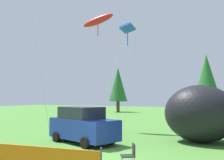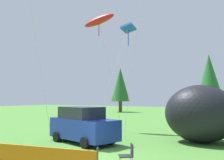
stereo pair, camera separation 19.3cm
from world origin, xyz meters
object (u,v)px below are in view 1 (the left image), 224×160
at_px(parked_car, 83,125).
at_px(inflatable_cat, 219,116).
at_px(kite_blue_box, 127,30).
at_px(kite_red_lizard, 98,21).
at_px(folding_chair, 130,154).

bearing_deg(parked_car, inflatable_cat, 44.18).
height_order(parked_car, inflatable_cat, inflatable_cat).
distance_m(parked_car, kite_blue_box, 7.94).
height_order(parked_car, kite_blue_box, kite_blue_box).
height_order(parked_car, kite_red_lizard, kite_red_lizard).
relative_size(parked_car, kite_red_lizard, 0.49).
relative_size(inflatable_cat, kite_red_lizard, 0.70).
distance_m(folding_chair, kite_red_lizard, 13.82).
distance_m(parked_car, folding_chair, 5.67).
bearing_deg(kite_red_lizard, parked_car, -67.10).
distance_m(inflatable_cat, kite_blue_box, 8.67).
bearing_deg(kite_blue_box, inflatable_cat, -9.31).
relative_size(parked_car, kite_blue_box, 0.59).
bearing_deg(parked_car, kite_blue_box, 98.11).
bearing_deg(kite_blue_box, kite_red_lizard, 164.81).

